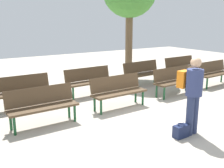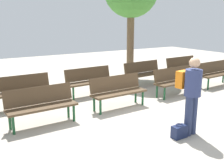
{
  "view_description": "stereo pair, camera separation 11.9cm",
  "coord_description": "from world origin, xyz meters",
  "px_view_note": "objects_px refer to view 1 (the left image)",
  "views": [
    {
      "loc": [
        -4.07,
        -4.35,
        2.4
      ],
      "look_at": [
        0.0,
        2.03,
        0.55
      ],
      "focal_mm": 43.03,
      "sensor_mm": 36.0,
      "label": 1
    },
    {
      "loc": [
        -3.97,
        -4.41,
        2.4
      ],
      "look_at": [
        0.0,
        2.03,
        0.55
      ],
      "focal_mm": 43.03,
      "sensor_mm": 36.0,
      "label": 2
    }
  ],
  "objects_px": {
    "bench_r0_c4": "(214,72)",
    "bench_r1_c2": "(89,80)",
    "bench_r0_c3": "(174,79)",
    "bench_r1_c1": "(22,90)",
    "bench_r1_c3": "(143,72)",
    "visitor_with_backpack": "(192,91)",
    "handbag": "(181,131)",
    "bench_r1_c4": "(181,66)",
    "bench_r0_c1": "(42,104)",
    "bench_r0_c2": "(118,90)"
  },
  "relations": [
    {
      "from": "bench_r1_c1",
      "to": "bench_r1_c2",
      "type": "bearing_deg",
      "value": 1.66
    },
    {
      "from": "bench_r1_c1",
      "to": "handbag",
      "type": "distance_m",
      "value": 4.38
    },
    {
      "from": "bench_r0_c2",
      "to": "handbag",
      "type": "distance_m",
      "value": 2.34
    },
    {
      "from": "bench_r1_c1",
      "to": "visitor_with_backpack",
      "type": "xyz_separation_m",
      "value": [
        2.55,
        -3.7,
        0.43
      ]
    },
    {
      "from": "bench_r1_c2",
      "to": "handbag",
      "type": "relative_size",
      "value": 5.02
    },
    {
      "from": "bench_r0_c3",
      "to": "bench_r1_c4",
      "type": "distance_m",
      "value": 2.63
    },
    {
      "from": "bench_r0_c1",
      "to": "bench_r1_c1",
      "type": "xyz_separation_m",
      "value": [
        -0.06,
        1.53,
        0.0
      ]
    },
    {
      "from": "bench_r0_c1",
      "to": "handbag",
      "type": "bearing_deg",
      "value": -46.77
    },
    {
      "from": "bench_r0_c1",
      "to": "bench_r0_c4",
      "type": "distance_m",
      "value": 6.55
    },
    {
      "from": "bench_r0_c3",
      "to": "visitor_with_backpack",
      "type": "height_order",
      "value": "visitor_with_backpack"
    },
    {
      "from": "bench_r0_c2",
      "to": "bench_r1_c4",
      "type": "distance_m",
      "value": 4.66
    },
    {
      "from": "bench_r1_c1",
      "to": "visitor_with_backpack",
      "type": "height_order",
      "value": "visitor_with_backpack"
    },
    {
      "from": "bench_r1_c2",
      "to": "handbag",
      "type": "distance_m",
      "value": 3.86
    },
    {
      "from": "bench_r0_c1",
      "to": "bench_r1_c2",
      "type": "height_order",
      "value": "same"
    },
    {
      "from": "bench_r1_c4",
      "to": "visitor_with_backpack",
      "type": "height_order",
      "value": "visitor_with_backpack"
    },
    {
      "from": "bench_r0_c3",
      "to": "visitor_with_backpack",
      "type": "xyz_separation_m",
      "value": [
        -1.92,
        -2.38,
        0.43
      ]
    },
    {
      "from": "bench_r0_c2",
      "to": "bench_r0_c3",
      "type": "height_order",
      "value": "same"
    },
    {
      "from": "bench_r0_c1",
      "to": "bench_r0_c3",
      "type": "distance_m",
      "value": 4.42
    },
    {
      "from": "bench_r1_c2",
      "to": "bench_r0_c3",
      "type": "bearing_deg",
      "value": -33.33
    },
    {
      "from": "bench_r0_c3",
      "to": "bench_r0_c4",
      "type": "distance_m",
      "value": 2.13
    },
    {
      "from": "bench_r0_c1",
      "to": "bench_r1_c3",
      "type": "height_order",
      "value": "same"
    },
    {
      "from": "bench_r1_c1",
      "to": "bench_r1_c4",
      "type": "bearing_deg",
      "value": 1.81
    },
    {
      "from": "bench_r0_c2",
      "to": "bench_r1_c2",
      "type": "xyz_separation_m",
      "value": [
        -0.07,
        1.53,
        0.0
      ]
    },
    {
      "from": "bench_r1_c3",
      "to": "bench_r1_c4",
      "type": "relative_size",
      "value": 1.0
    },
    {
      "from": "bench_r0_c1",
      "to": "bench_r0_c3",
      "type": "height_order",
      "value": "same"
    },
    {
      "from": "bench_r0_c2",
      "to": "bench_r1_c2",
      "type": "relative_size",
      "value": 1.0
    },
    {
      "from": "bench_r0_c3",
      "to": "bench_r1_c2",
      "type": "bearing_deg",
      "value": 145.25
    },
    {
      "from": "bench_r0_c2",
      "to": "visitor_with_backpack",
      "type": "height_order",
      "value": "visitor_with_backpack"
    },
    {
      "from": "visitor_with_backpack",
      "to": "bench_r0_c1",
      "type": "bearing_deg",
      "value": -46.79
    },
    {
      "from": "bench_r0_c4",
      "to": "bench_r1_c2",
      "type": "xyz_separation_m",
      "value": [
        -4.45,
        1.29,
        0.0
      ]
    },
    {
      "from": "bench_r1_c4",
      "to": "handbag",
      "type": "distance_m",
      "value": 5.92
    },
    {
      "from": "handbag",
      "to": "visitor_with_backpack",
      "type": "bearing_deg",
      "value": 8.09
    },
    {
      "from": "bench_r1_c1",
      "to": "bench_r1_c3",
      "type": "bearing_deg",
      "value": 1.4
    },
    {
      "from": "bench_r0_c4",
      "to": "visitor_with_backpack",
      "type": "relative_size",
      "value": 0.99
    },
    {
      "from": "visitor_with_backpack",
      "to": "handbag",
      "type": "xyz_separation_m",
      "value": [
        -0.32,
        -0.05,
        -0.8
      ]
    },
    {
      "from": "bench_r1_c2",
      "to": "handbag",
      "type": "bearing_deg",
      "value": -90.48
    },
    {
      "from": "bench_r0_c2",
      "to": "bench_r1_c3",
      "type": "distance_m",
      "value": 2.71
    },
    {
      "from": "bench_r0_c2",
      "to": "visitor_with_backpack",
      "type": "relative_size",
      "value": 0.98
    },
    {
      "from": "bench_r1_c3",
      "to": "bench_r1_c4",
      "type": "distance_m",
      "value": 2.14
    },
    {
      "from": "visitor_with_backpack",
      "to": "handbag",
      "type": "bearing_deg",
      "value": 2.18
    },
    {
      "from": "bench_r0_c1",
      "to": "bench_r0_c3",
      "type": "bearing_deg",
      "value": 1.33
    },
    {
      "from": "bench_r1_c2",
      "to": "bench_r1_c4",
      "type": "bearing_deg",
      "value": 1.02
    },
    {
      "from": "bench_r0_c3",
      "to": "bench_r1_c1",
      "type": "height_order",
      "value": "same"
    },
    {
      "from": "bench_r0_c1",
      "to": "bench_r1_c3",
      "type": "xyz_separation_m",
      "value": [
        4.33,
        1.72,
        0.0
      ]
    },
    {
      "from": "bench_r0_c3",
      "to": "visitor_with_backpack",
      "type": "relative_size",
      "value": 0.99
    },
    {
      "from": "visitor_with_backpack",
      "to": "bench_r0_c3",
      "type": "bearing_deg",
      "value": -134.81
    },
    {
      "from": "bench_r1_c3",
      "to": "handbag",
      "type": "xyz_separation_m",
      "value": [
        -2.15,
        -3.93,
        -0.37
      ]
    },
    {
      "from": "bench_r0_c3",
      "to": "bench_r1_c3",
      "type": "bearing_deg",
      "value": 89.73
    },
    {
      "from": "bench_r0_c1",
      "to": "bench_r1_c2",
      "type": "xyz_separation_m",
      "value": [
        2.08,
        1.64,
        0.0
      ]
    },
    {
      "from": "bench_r0_c1",
      "to": "bench_r0_c2",
      "type": "distance_m",
      "value": 2.16
    }
  ]
}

